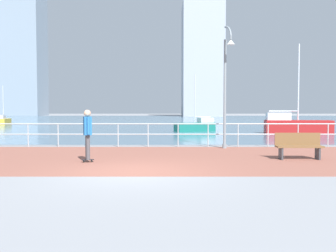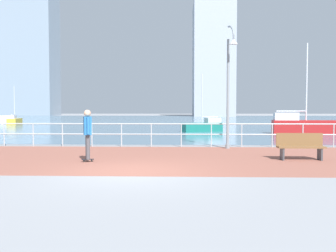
% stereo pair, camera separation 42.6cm
% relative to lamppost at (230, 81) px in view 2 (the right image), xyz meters
% --- Properties ---
extents(ground, '(220.00, 220.00, 0.00)m').
position_rel_lamppost_xyz_m(ground, '(-3.52, 34.03, -3.01)').
color(ground, gray).
extents(brick_paving, '(28.00, 7.39, 0.01)m').
position_rel_lamppost_xyz_m(brick_paving, '(-3.52, -2.94, -3.01)').
color(brick_paving, '#935647').
rests_on(brick_paving, ground).
extents(harbor_water, '(180.00, 88.00, 0.00)m').
position_rel_lamppost_xyz_m(harbor_water, '(-3.52, 45.75, -3.01)').
color(harbor_water, slate).
rests_on(harbor_water, ground).
extents(waterfront_railing, '(25.25, 0.06, 1.10)m').
position_rel_lamppost_xyz_m(waterfront_railing, '(-3.52, 0.75, -2.25)').
color(waterfront_railing, '#B2BCC1').
rests_on(waterfront_railing, ground).
extents(lamppost, '(0.43, 0.80, 5.44)m').
position_rel_lamppost_xyz_m(lamppost, '(0.00, 0.00, 0.00)').
color(lamppost, gray).
rests_on(lamppost, ground).
extents(skateboarder, '(0.41, 0.55, 1.73)m').
position_rel_lamppost_xyz_m(skateboarder, '(-5.24, -4.10, -1.97)').
color(skateboarder, black).
rests_on(skateboarder, ground).
extents(park_bench, '(1.60, 0.46, 0.92)m').
position_rel_lamppost_xyz_m(park_bench, '(1.99, -3.38, -2.53)').
color(park_bench, brown).
rests_on(park_bench, ground).
extents(sailboat_navy, '(4.73, 1.97, 6.45)m').
position_rel_lamppost_xyz_m(sailboat_navy, '(6.62, 9.83, -2.39)').
color(sailboat_navy, '#B21E1E').
rests_on(sailboat_navy, ground).
extents(sailboat_red, '(3.39, 2.27, 4.59)m').
position_rel_lamppost_xyz_m(sailboat_red, '(-0.34, 12.54, -2.57)').
color(sailboat_red, '#197266').
rests_on(sailboat_red, ground).
extents(sailboat_teal, '(1.61, 3.39, 4.58)m').
position_rel_lamppost_xyz_m(sailboat_teal, '(-21.95, 25.86, -2.57)').
color(sailboat_teal, gold).
rests_on(sailboat_teal, ground).
extents(tower_brick, '(10.54, 14.65, 32.18)m').
position_rel_lamppost_xyz_m(tower_brick, '(6.57, 81.13, 12.25)').
color(tower_brick, '#A3A8B2').
rests_on(tower_brick, ground).
extents(tower_beige, '(16.65, 10.05, 42.40)m').
position_rel_lamppost_xyz_m(tower_beige, '(-49.14, 93.20, 17.36)').
color(tower_beige, '#8493A3').
rests_on(tower_beige, ground).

